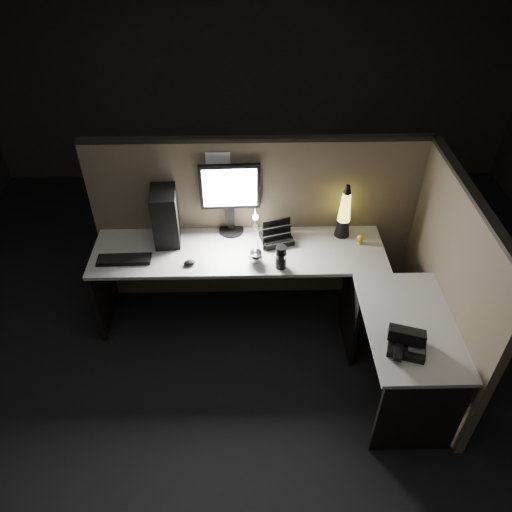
{
  "coord_description": "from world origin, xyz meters",
  "views": [
    {
      "loc": [
        -0.08,
        -2.46,
        3.19
      ],
      "look_at": [
        -0.02,
        0.35,
        0.87
      ],
      "focal_mm": 35.0,
      "sensor_mm": 36.0,
      "label": 1
    }
  ],
  "objects_px": {
    "keyboard": "(124,260)",
    "desk_phone": "(406,342)",
    "monitor": "(230,192)",
    "lava_lamp": "(344,215)",
    "pc_tower": "(166,212)"
  },
  "relations": [
    {
      "from": "keyboard",
      "to": "pc_tower",
      "type": "bearing_deg",
      "value": 45.5
    },
    {
      "from": "pc_tower",
      "to": "lava_lamp",
      "type": "height_order",
      "value": "lava_lamp"
    },
    {
      "from": "keyboard",
      "to": "desk_phone",
      "type": "bearing_deg",
      "value": -26.57
    },
    {
      "from": "monitor",
      "to": "desk_phone",
      "type": "xyz_separation_m",
      "value": [
        1.12,
        -1.27,
        -0.31
      ]
    },
    {
      "from": "keyboard",
      "to": "lava_lamp",
      "type": "bearing_deg",
      "value": 8.04
    },
    {
      "from": "keyboard",
      "to": "lava_lamp",
      "type": "height_order",
      "value": "lava_lamp"
    },
    {
      "from": "pc_tower",
      "to": "keyboard",
      "type": "xyz_separation_m",
      "value": [
        -0.3,
        -0.33,
        -0.22
      ]
    },
    {
      "from": "lava_lamp",
      "to": "desk_phone",
      "type": "height_order",
      "value": "lava_lamp"
    },
    {
      "from": "monitor",
      "to": "lava_lamp",
      "type": "relative_size",
      "value": 1.3
    },
    {
      "from": "pc_tower",
      "to": "lava_lamp",
      "type": "relative_size",
      "value": 0.97
    },
    {
      "from": "pc_tower",
      "to": "desk_phone",
      "type": "xyz_separation_m",
      "value": [
        1.63,
        -1.23,
        -0.17
      ]
    },
    {
      "from": "monitor",
      "to": "keyboard",
      "type": "bearing_deg",
      "value": -157.44
    },
    {
      "from": "pc_tower",
      "to": "keyboard",
      "type": "height_order",
      "value": "pc_tower"
    },
    {
      "from": "monitor",
      "to": "desk_phone",
      "type": "bearing_deg",
      "value": -50.81
    },
    {
      "from": "pc_tower",
      "to": "desk_phone",
      "type": "distance_m",
      "value": 2.05
    }
  ]
}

